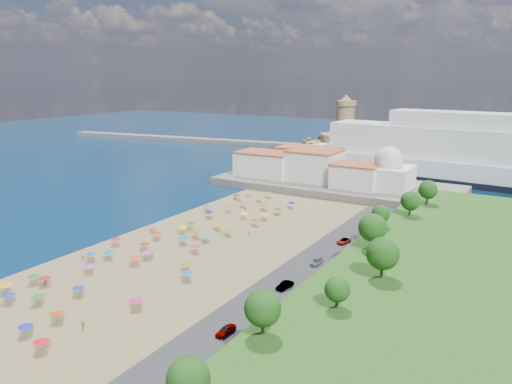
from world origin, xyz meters
The scene contains 12 objects.
ground centered at (0.00, 0.00, 0.00)m, with size 700.00×700.00×0.00m, color #071938.
terrace centered at (10.00, 73.00, 1.50)m, with size 90.00×36.00×3.00m, color #59544C.
jetty centered at (-12.00, 108.00, 1.20)m, with size 18.00×70.00×2.40m, color #59544C.
breakwater centered at (-110.00, 153.00, 1.30)m, with size 200.00×7.00×2.60m, color #59544C.
waterfront_buildings centered at (-3.05, 73.64, 7.88)m, with size 57.00×29.00×11.00m.
domed_building centered at (30.00, 71.00, 8.97)m, with size 16.00×16.00×15.00m.
fortress centered at (-12.00, 138.00, 6.68)m, with size 40.00×40.00×32.40m.
cruise_ship centered at (55.64, 110.65, 10.05)m, with size 156.47×33.89×33.93m.
beach_parasols centered at (-1.18, -10.92, 2.15)m, with size 32.45×116.76×2.20m.
beachgoers centered at (-4.38, -14.53, 1.14)m, with size 31.39×90.86×1.88m.
parked_cars centered at (36.00, -1.87, 1.37)m, with size 2.84×77.49×1.42m.
hillside_trees centered at (48.99, -5.91, 10.18)m, with size 14.96×111.45×7.71m.
Camera 1 is at (78.48, -98.94, 42.40)m, focal length 35.00 mm.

